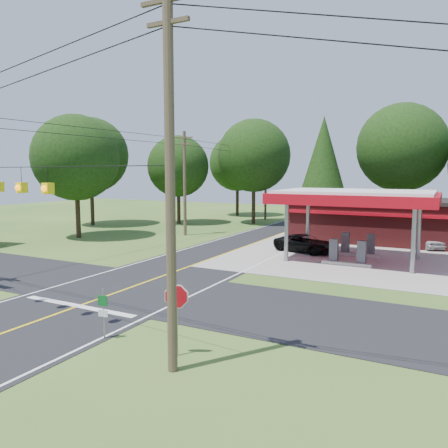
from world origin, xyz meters
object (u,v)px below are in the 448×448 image
at_px(sedan_car, 429,240).
at_px(octagonal_stop_sign, 176,302).
at_px(gas_canopy, 355,199).
at_px(suv_car, 305,244).

xyz_separation_m(sedan_car, octagonal_stop_sign, (-6.48, -27.01, 1.15)).
distance_m(sedan_car, octagonal_stop_sign, 27.80).
distance_m(gas_canopy, octagonal_stop_sign, 19.27).
relative_size(gas_canopy, sedan_car, 2.65).
height_order(suv_car, sedan_car, sedan_car).
distance_m(gas_canopy, suv_car, 5.53).
relative_size(gas_canopy, octagonal_stop_sign, 4.31).
distance_m(suv_car, sedan_car, 10.61).
bearing_deg(gas_canopy, octagonal_stop_sign, -96.00).
height_order(gas_canopy, sedan_car, gas_canopy).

